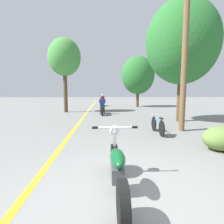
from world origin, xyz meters
TOP-DOWN VIEW (x-y plane):
  - ground_plane at (0.00, 0.00)m, footprint 120.00×120.00m
  - lane_stripe_center at (-1.70, 12.20)m, footprint 0.14×48.00m
  - utility_pole at (2.98, 4.74)m, footprint 1.10×0.24m
  - roadside_tree_right_near at (3.99, 7.22)m, footprint 3.99×3.59m
  - roadside_tree_right_far at (3.67, 17.56)m, footprint 3.74×3.37m
  - roadside_tree_left at (-3.49, 12.39)m, footprint 2.65×2.39m
  - roadside_bush at (2.97, 2.17)m, footprint 1.10×0.88m
  - motorcycle_foreground at (-0.20, 0.24)m, footprint 0.87×2.08m
  - motorcycle_rider_lead at (-0.42, 10.64)m, footprint 0.50×2.21m
  - motorcycle_rider_far at (-0.38, 18.96)m, footprint 0.50×2.08m
  - bicycle_parked at (1.79, 4.32)m, footprint 0.44×1.61m

SIDE VIEW (x-z plane):
  - ground_plane at x=0.00m, z-range 0.00..0.00m
  - lane_stripe_center at x=-1.70m, z-range 0.00..0.01m
  - bicycle_parked at x=1.79m, z-range -0.02..0.70m
  - roadside_bush at x=2.97m, z-range 0.00..0.70m
  - motorcycle_foreground at x=-0.20m, z-range -0.09..0.93m
  - motorcycle_rider_lead at x=-0.42m, z-range -0.17..1.27m
  - motorcycle_rider_far at x=-0.38m, z-range -0.18..1.27m
  - roadside_tree_right_far at x=3.67m, z-range 0.72..6.49m
  - utility_pole at x=2.98m, z-range 0.09..7.53m
  - roadside_tree_right_near at x=3.99m, z-range 1.04..7.73m
  - roadside_tree_left at x=-3.49m, z-range 1.45..7.51m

